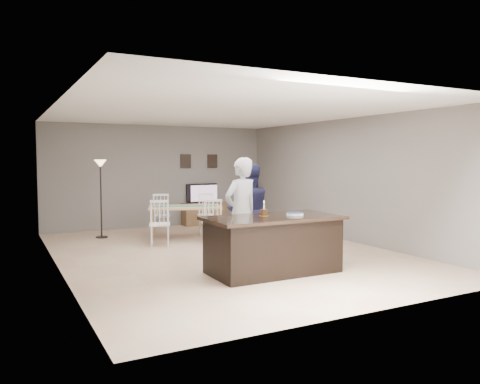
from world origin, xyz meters
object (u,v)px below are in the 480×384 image
woman (241,212)px  dining_table (185,212)px  kitchen_island (273,244)px  floor_lamp (101,177)px  television (203,193)px  birthday_cake (264,212)px  tv_console (204,214)px  man (249,211)px  plate_stack (295,214)px

woman → dining_table: (0.07, 2.84, -0.30)m
kitchen_island → floor_lamp: size_ratio=1.20×
dining_table → television: bearing=76.4°
kitchen_island → birthday_cake: (-0.09, 0.13, 0.50)m
tv_console → man: (-0.95, -4.34, 0.56)m
man → birthday_cake: size_ratio=7.22×
woman → dining_table: woman is taller
television → birthday_cake: birthday_cake is taller
kitchen_island → dining_table: bearing=92.0°
woman → floor_lamp: 4.26m
television → dining_table: television is taller
kitchen_island → woman: 0.88m
kitchen_island → man: size_ratio=1.25×
tv_console → floor_lamp: size_ratio=0.67×
woman → kitchen_island: bearing=91.1°
television → man: bearing=77.8°
plate_stack → television: bearing=81.9°
man → television: bearing=-96.8°
television → plate_stack: (-0.81, -5.67, 0.06)m
birthday_cake → floor_lamp: (-1.66, 4.53, 0.43)m
television → plate_stack: 5.73m
woman → plate_stack: (0.59, -0.75, 0.01)m
woman → floor_lamp: bearing=-82.2°
kitchen_island → television: bearing=78.0°
tv_console → television: television is taller
kitchen_island → man: 1.32m
plate_stack → floor_lamp: 5.18m
tv_console → birthday_cake: 5.63m
kitchen_island → woman: bearing=104.9°
tv_console → plate_stack: 5.69m
woman → floor_lamp: size_ratio=1.02×
man → birthday_cake: man is taller
woman → dining_table: size_ratio=0.84×
kitchen_island → man: bearing=78.8°
birthday_cake → plate_stack: bearing=-18.1°
woman → plate_stack: size_ratio=6.48×
tv_console → birthday_cake: size_ratio=5.05×
tv_console → dining_table: size_ratio=0.55×
television → dining_table: (-1.33, -2.08, -0.24)m
birthday_cake → plate_stack: size_ratio=0.84×
television → birthday_cake: (-1.29, -5.51, 0.09)m
television → tv_console: bearing=90.0°
television → birthday_cake: 5.66m
television → woman: (-1.39, -4.92, 0.05)m
dining_table → floor_lamp: (-1.62, 1.10, 0.77)m
plate_stack → dining_table: 3.64m
plate_stack → floor_lamp: size_ratio=0.16×
kitchen_island → dining_table: (-0.13, 3.56, 0.17)m
television → woman: woman is taller
floor_lamp → kitchen_island: bearing=-69.4°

